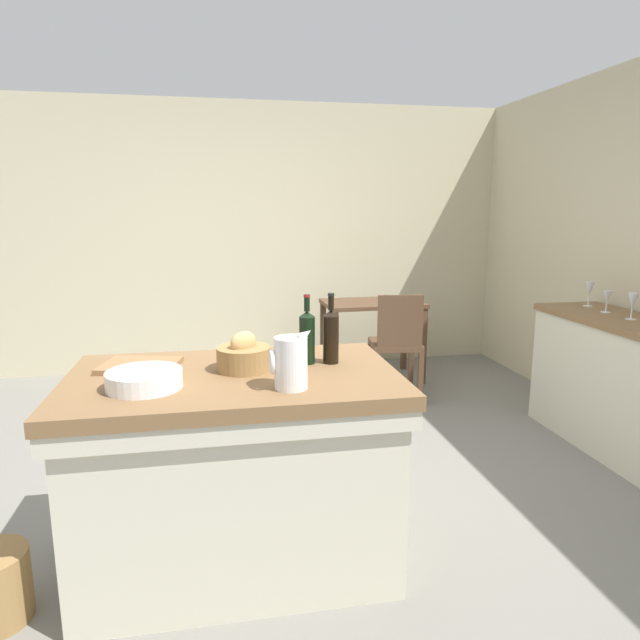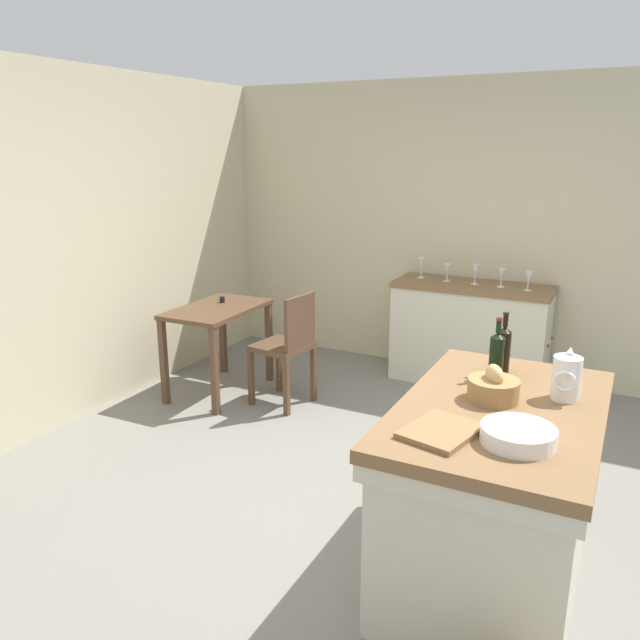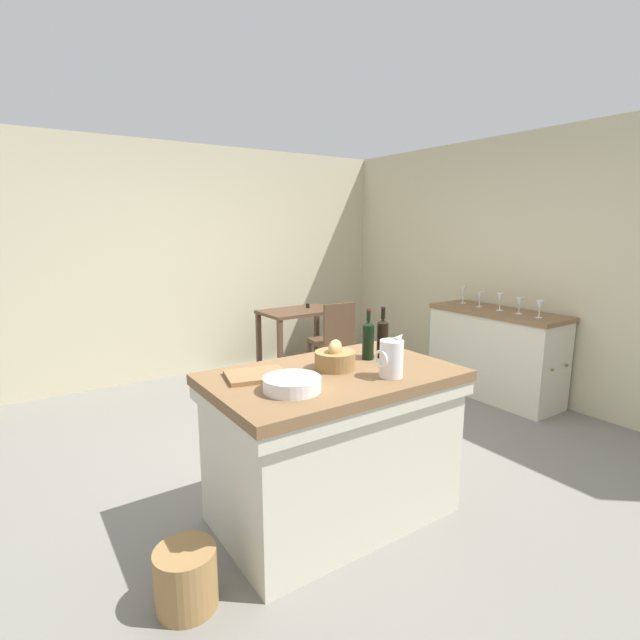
{
  "view_description": "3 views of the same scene",
  "coord_description": "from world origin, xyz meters",
  "px_view_note": "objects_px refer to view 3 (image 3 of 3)",
  "views": [
    {
      "loc": [
        -0.35,
        -2.99,
        1.58
      ],
      "look_at": [
        0.27,
        0.26,
        0.92
      ],
      "focal_mm": 31.04,
      "sensor_mm": 36.0,
      "label": 1
    },
    {
      "loc": [
        -2.99,
        -1.15,
        2.02
      ],
      "look_at": [
        0.29,
        0.53,
        1.0
      ],
      "focal_mm": 35.08,
      "sensor_mm": 36.0,
      "label": 2
    },
    {
      "loc": [
        -1.79,
        -2.78,
        1.7
      ],
      "look_at": [
        0.27,
        0.27,
        0.97
      ],
      "focal_mm": 26.74,
      "sensor_mm": 36.0,
      "label": 3
    }
  ],
  "objects_px": {
    "wine_glass_far_left": "(540,306)",
    "wicker_hamper": "(186,578)",
    "writing_desk": "(300,320)",
    "side_cabinet": "(495,353)",
    "wine_bottle_amber": "(368,339)",
    "wine_glass_right": "(480,297)",
    "wine_glass_middle": "(500,299)",
    "wash_bowl": "(292,384)",
    "island_table": "(333,440)",
    "wine_glass_left": "(520,303)",
    "cutting_board": "(256,375)",
    "bread_basket": "(335,359)",
    "wine_glass_far_right": "(463,292)",
    "wooden_chair": "(334,340)",
    "pitcher": "(391,358)",
    "wine_bottle_dark": "(383,337)"
  },
  "relations": [
    {
      "from": "wine_glass_left",
      "to": "wine_glass_far_right",
      "type": "xyz_separation_m",
      "value": [
        0.07,
        0.72,
        0.02
      ]
    },
    {
      "from": "writing_desk",
      "to": "bread_basket",
      "type": "height_order",
      "value": "bread_basket"
    },
    {
      "from": "wine_bottle_amber",
      "to": "wine_glass_middle",
      "type": "distance_m",
      "value": 2.3
    },
    {
      "from": "wash_bowl",
      "to": "wine_glass_right",
      "type": "relative_size",
      "value": 1.92
    },
    {
      "from": "side_cabinet",
      "to": "wine_glass_middle",
      "type": "bearing_deg",
      "value": -75.82
    },
    {
      "from": "pitcher",
      "to": "wine_bottle_amber",
      "type": "xyz_separation_m",
      "value": [
        0.12,
        0.34,
        0.02
      ]
    },
    {
      "from": "wine_bottle_amber",
      "to": "writing_desk",
      "type": "bearing_deg",
      "value": 67.47
    },
    {
      "from": "wine_glass_far_left",
      "to": "wicker_hamper",
      "type": "relative_size",
      "value": 0.57
    },
    {
      "from": "wine_glass_far_left",
      "to": "wine_glass_middle",
      "type": "relative_size",
      "value": 0.94
    },
    {
      "from": "island_table",
      "to": "wooden_chair",
      "type": "relative_size",
      "value": 1.52
    },
    {
      "from": "island_table",
      "to": "wine_glass_far_right",
      "type": "distance_m",
      "value": 2.93
    },
    {
      "from": "pitcher",
      "to": "wine_glass_far_left",
      "type": "height_order",
      "value": "pitcher"
    },
    {
      "from": "cutting_board",
      "to": "wicker_hamper",
      "type": "bearing_deg",
      "value": -146.91
    },
    {
      "from": "wash_bowl",
      "to": "wine_glass_far_right",
      "type": "xyz_separation_m",
      "value": [
        2.95,
        1.37,
        0.09
      ]
    },
    {
      "from": "writing_desk",
      "to": "wash_bowl",
      "type": "height_order",
      "value": "wash_bowl"
    },
    {
      "from": "wooden_chair",
      "to": "wine_bottle_amber",
      "type": "height_order",
      "value": "wine_bottle_amber"
    },
    {
      "from": "side_cabinet",
      "to": "wine_bottle_dark",
      "type": "height_order",
      "value": "wine_bottle_dark"
    },
    {
      "from": "wooden_chair",
      "to": "bread_basket",
      "type": "bearing_deg",
      "value": -125.59
    },
    {
      "from": "wine_glass_left",
      "to": "wine_glass_middle",
      "type": "bearing_deg",
      "value": 86.01
    },
    {
      "from": "side_cabinet",
      "to": "wine_glass_far_left",
      "type": "distance_m",
      "value": 0.72
    },
    {
      "from": "bread_basket",
      "to": "wine_glass_far_right",
      "type": "distance_m",
      "value": 2.82
    },
    {
      "from": "island_table",
      "to": "side_cabinet",
      "type": "distance_m",
      "value": 2.65
    },
    {
      "from": "wine_glass_middle",
      "to": "pitcher",
      "type": "bearing_deg",
      "value": -157.18
    },
    {
      "from": "pitcher",
      "to": "wine_bottle_amber",
      "type": "relative_size",
      "value": 0.78
    },
    {
      "from": "writing_desk",
      "to": "side_cabinet",
      "type": "bearing_deg",
      "value": -56.99
    },
    {
      "from": "wicker_hamper",
      "to": "wine_bottle_amber",
      "type": "bearing_deg",
      "value": 13.11
    },
    {
      "from": "side_cabinet",
      "to": "wine_glass_far_right",
      "type": "distance_m",
      "value": 0.74
    },
    {
      "from": "island_table",
      "to": "wine_bottle_amber",
      "type": "bearing_deg",
      "value": 16.89
    },
    {
      "from": "wine_glass_far_right",
      "to": "wine_glass_far_left",
      "type": "bearing_deg",
      "value": -96.07
    },
    {
      "from": "writing_desk",
      "to": "wicker_hamper",
      "type": "bearing_deg",
      "value": -129.88
    },
    {
      "from": "writing_desk",
      "to": "wine_glass_far_right",
      "type": "bearing_deg",
      "value": -47.22
    },
    {
      "from": "pitcher",
      "to": "wine_glass_middle",
      "type": "xyz_separation_m",
      "value": [
        2.34,
        0.98,
        0.01
      ]
    },
    {
      "from": "wine_bottle_amber",
      "to": "wine_glass_middle",
      "type": "height_order",
      "value": "wine_bottle_amber"
    },
    {
      "from": "wine_bottle_amber",
      "to": "wine_glass_left",
      "type": "relative_size",
      "value": 2.02
    },
    {
      "from": "wash_bowl",
      "to": "wine_glass_far_left",
      "type": "bearing_deg",
      "value": 8.55
    },
    {
      "from": "wine_glass_left",
      "to": "wine_bottle_dark",
      "type": "bearing_deg",
      "value": -168.42
    },
    {
      "from": "writing_desk",
      "to": "pitcher",
      "type": "xyz_separation_m",
      "value": [
        -1.15,
        -2.82,
        0.38
      ]
    },
    {
      "from": "wash_bowl",
      "to": "cutting_board",
      "type": "relative_size",
      "value": 0.92
    },
    {
      "from": "cutting_board",
      "to": "wine_glass_middle",
      "type": "distance_m",
      "value": 3.01
    },
    {
      "from": "wash_bowl",
      "to": "wine_glass_far_left",
      "type": "distance_m",
      "value": 2.89
    },
    {
      "from": "bread_basket",
      "to": "wine_glass_right",
      "type": "bearing_deg",
      "value": 20.44
    },
    {
      "from": "wine_bottle_amber",
      "to": "wine_glass_right",
      "type": "height_order",
      "value": "wine_bottle_amber"
    },
    {
      "from": "wooden_chair",
      "to": "wine_glass_far_left",
      "type": "bearing_deg",
      "value": -55.32
    },
    {
      "from": "wine_glass_left",
      "to": "cutting_board",
      "type": "bearing_deg",
      "value": -173.07
    },
    {
      "from": "writing_desk",
      "to": "wine_glass_middle",
      "type": "relative_size",
      "value": 5.33
    },
    {
      "from": "wine_glass_far_left",
      "to": "wicker_hamper",
      "type": "height_order",
      "value": "wine_glass_far_left"
    },
    {
      "from": "wash_bowl",
      "to": "wine_glass_middle",
      "type": "height_order",
      "value": "wine_glass_middle"
    },
    {
      "from": "wine_glass_far_left",
      "to": "wine_glass_far_right",
      "type": "xyz_separation_m",
      "value": [
        0.1,
        0.94,
        0.01
      ]
    },
    {
      "from": "writing_desk",
      "to": "wine_glass_left",
      "type": "height_order",
      "value": "wine_glass_left"
    },
    {
      "from": "wooden_chair",
      "to": "wine_glass_right",
      "type": "bearing_deg",
      "value": -38.37
    }
  ]
}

